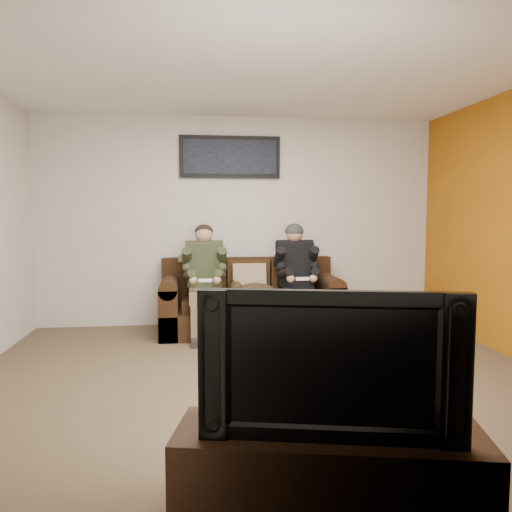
{
  "coord_description": "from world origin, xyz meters",
  "views": [
    {
      "loc": [
        -0.56,
        -4.05,
        1.41
      ],
      "look_at": [
        0.08,
        1.2,
        0.95
      ],
      "focal_mm": 35.0,
      "sensor_mm": 36.0,
      "label": 1
    }
  ],
  "objects": [
    {
      "name": "floor",
      "position": [
        0.0,
        0.0,
        0.0
      ],
      "size": [
        5.0,
        5.0,
        0.0
      ],
      "primitive_type": "plane",
      "color": "brown",
      "rests_on": "ground"
    },
    {
      "name": "ceiling",
      "position": [
        0.0,
        0.0,
        2.6
      ],
      "size": [
        5.0,
        5.0,
        0.0
      ],
      "primitive_type": "plane",
      "rotation": [
        3.14,
        0.0,
        0.0
      ],
      "color": "silver",
      "rests_on": "ground"
    },
    {
      "name": "wall_back",
      "position": [
        0.0,
        2.25,
        1.3
      ],
      "size": [
        5.0,
        0.0,
        5.0
      ],
      "primitive_type": "plane",
      "rotation": [
        1.57,
        0.0,
        0.0
      ],
      "color": "beige",
      "rests_on": "ground"
    },
    {
      "name": "wall_front",
      "position": [
        0.0,
        -2.25,
        1.3
      ],
      "size": [
        5.0,
        0.0,
        5.0
      ],
      "primitive_type": "plane",
      "rotation": [
        -1.57,
        0.0,
        0.0
      ],
      "color": "beige",
      "rests_on": "ground"
    },
    {
      "name": "sofa",
      "position": [
        0.08,
        1.82,
        0.32
      ],
      "size": [
        2.09,
        0.9,
        0.86
      ],
      "color": "black",
      "rests_on": "ground"
    },
    {
      "name": "throw_pillow",
      "position": [
        0.08,
        1.86,
        0.61
      ],
      "size": [
        0.4,
        0.19,
        0.4
      ],
      "primitive_type": "cube",
      "rotation": [
        -0.21,
        0.0,
        0.0
      ],
      "color": "tan",
      "rests_on": "sofa"
    },
    {
      "name": "throw_blanket",
      "position": [
        -0.55,
        2.09,
        0.86
      ],
      "size": [
        0.43,
        0.21,
        0.08
      ],
      "primitive_type": "cube",
      "color": "tan",
      "rests_on": "sofa"
    },
    {
      "name": "person_left",
      "position": [
        -0.45,
        1.65,
        0.71
      ],
      "size": [
        0.51,
        0.87,
        1.27
      ],
      "color": "brown",
      "rests_on": "sofa"
    },
    {
      "name": "person_right",
      "position": [
        0.62,
        1.65,
        0.72
      ],
      "size": [
        0.51,
        0.86,
        1.28
      ],
      "color": "black",
      "rests_on": "sofa"
    },
    {
      "name": "cat",
      "position": [
        0.1,
        1.57,
        0.52
      ],
      "size": [
        0.66,
        0.26,
        0.24
      ],
      "color": "#413219",
      "rests_on": "sofa"
    },
    {
      "name": "framed_poster",
      "position": [
        -0.12,
        2.22,
        2.1
      ],
      "size": [
        1.25,
        0.05,
        0.52
      ],
      "color": "black",
      "rests_on": "wall_back"
    },
    {
      "name": "tv_stand",
      "position": [
        0.03,
        -1.95,
        0.22
      ],
      "size": [
        1.44,
        0.73,
        0.43
      ],
      "primitive_type": "cube",
      "rotation": [
        0.0,
        0.0,
        -0.22
      ],
      "color": "black",
      "rests_on": "ground"
    },
    {
      "name": "television",
      "position": [
        0.03,
        -1.95,
        0.76
      ],
      "size": [
        1.14,
        0.39,
        0.65
      ],
      "primitive_type": "imported",
      "rotation": [
        0.0,
        0.0,
        -0.22
      ],
      "color": "black",
      "rests_on": "tv_stand"
    }
  ]
}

